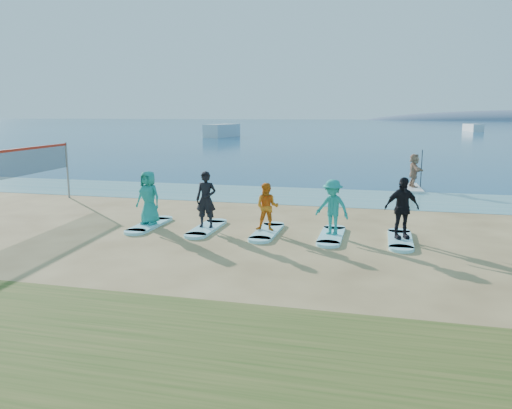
% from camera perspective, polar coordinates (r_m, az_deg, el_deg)
% --- Properties ---
extents(ground, '(600.00, 600.00, 0.00)m').
position_cam_1_polar(ground, '(13.14, -0.24, -6.34)').
color(ground, tan).
rests_on(ground, ground).
extents(shallow_water, '(600.00, 600.00, 0.00)m').
position_cam_1_polar(shallow_water, '(23.21, 6.21, 0.96)').
color(shallow_water, teal).
rests_on(shallow_water, ground).
extents(ocean, '(600.00, 600.00, 0.00)m').
position_cam_1_polar(ocean, '(172.26, 13.25, 8.84)').
color(ocean, navy).
rests_on(ocean, ground).
extents(volleyball_net, '(0.90, 9.05, 2.50)m').
position_cam_1_polar(volleyball_net, '(20.29, -27.11, 3.94)').
color(volleyball_net, gray).
rests_on(volleyball_net, ground).
extents(paddleboard, '(0.88, 3.04, 0.12)m').
position_cam_1_polar(paddleboard, '(26.46, 17.50, 1.81)').
color(paddleboard, silver).
rests_on(paddleboard, ground).
extents(paddleboarder, '(0.85, 1.63, 1.67)m').
position_cam_1_polar(paddleboarder, '(26.35, 17.61, 3.74)').
color(paddleboarder, tan).
rests_on(paddleboarder, paddleboard).
extents(boat_offshore_a, '(4.07, 8.10, 2.07)m').
position_cam_1_polar(boat_offshore_a, '(81.51, -3.90, 7.69)').
color(boat_offshore_a, silver).
rests_on(boat_offshore_a, ground).
extents(boat_offshore_b, '(3.57, 5.79, 1.61)m').
position_cam_1_polar(boat_offshore_b, '(115.27, 23.53, 7.64)').
color(boat_offshore_b, silver).
rests_on(boat_offshore_b, ground).
extents(surfboard_0, '(0.70, 2.20, 0.09)m').
position_cam_1_polar(surfboard_0, '(17.33, -12.06, -2.30)').
color(surfboard_0, '#A4F2FF').
rests_on(surfboard_0, ground).
extents(student_0, '(0.96, 0.71, 1.80)m').
position_cam_1_polar(student_0, '(17.15, -12.18, 0.78)').
color(student_0, teal).
rests_on(student_0, surfboard_0).
extents(surfboard_1, '(0.70, 2.20, 0.09)m').
position_cam_1_polar(surfboard_1, '(16.54, -5.67, -2.72)').
color(surfboard_1, '#A4F2FF').
rests_on(surfboard_1, ground).
extents(student_1, '(0.69, 0.46, 1.84)m').
position_cam_1_polar(student_1, '(16.35, -5.73, 0.58)').
color(student_1, black).
rests_on(student_1, surfboard_1).
extents(surfboard_2, '(0.70, 2.20, 0.09)m').
position_cam_1_polar(surfboard_2, '(15.98, 1.28, -3.14)').
color(surfboard_2, '#A4F2FF').
rests_on(surfboard_2, ground).
extents(student_2, '(0.77, 0.62, 1.53)m').
position_cam_1_polar(student_2, '(15.81, 1.29, -0.29)').
color(student_2, orange).
rests_on(student_2, surfboard_2).
extents(surfboard_3, '(0.70, 2.20, 0.09)m').
position_cam_1_polar(surfboard_3, '(15.66, 8.62, -3.54)').
color(surfboard_3, '#A4F2FF').
rests_on(surfboard_3, ground).
extents(student_3, '(1.26, 1.01, 1.71)m').
position_cam_1_polar(student_3, '(15.47, 8.71, -0.30)').
color(student_3, teal).
rests_on(student_3, surfboard_3).
extents(surfboard_4, '(0.70, 2.20, 0.09)m').
position_cam_1_polar(surfboard_4, '(15.61, 16.15, -3.88)').
color(surfboard_4, '#A4F2FF').
rests_on(surfboard_4, ground).
extents(student_4, '(1.17, 0.85, 1.85)m').
position_cam_1_polar(student_4, '(15.41, 16.33, -0.38)').
color(student_4, black).
rests_on(student_4, surfboard_4).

